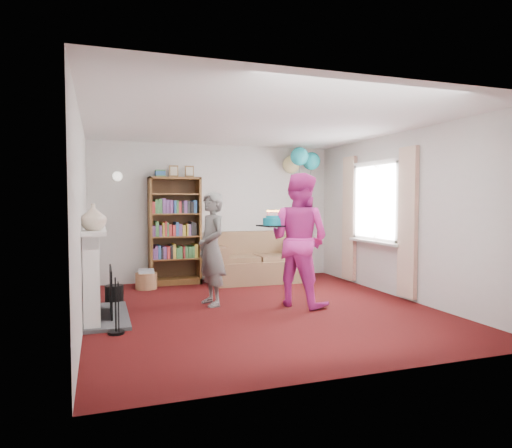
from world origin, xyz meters
name	(u,v)px	position (x,y,z in m)	size (l,w,h in m)	color
ground	(261,309)	(0.00, 0.00, 0.00)	(5.00, 5.00, 0.00)	#35080A
wall_back	(216,212)	(0.00, 2.51, 1.25)	(4.50, 0.02, 2.50)	silver
wall_left	(81,219)	(-2.26, 0.00, 1.25)	(0.02, 5.00, 2.50)	silver
wall_right	(402,215)	(2.26, 0.00, 1.25)	(0.02, 5.00, 2.50)	silver
ceiling	(261,123)	(0.00, 0.00, 2.50)	(4.50, 5.00, 0.01)	white
fireplace	(97,278)	(-2.09, 0.19, 0.51)	(0.55, 1.80, 1.12)	#3F3F42
window_bay	(376,217)	(2.21, 0.60, 1.20)	(0.14, 2.02, 2.20)	white
wall_sconce	(117,176)	(-1.75, 2.36, 1.88)	(0.16, 0.23, 0.16)	gold
bookcase	(174,231)	(-0.80, 2.30, 0.92)	(0.89, 0.42, 2.09)	#472B14
sofa	(254,263)	(0.61, 2.07, 0.34)	(1.69, 0.89, 0.89)	brown
wicker_basket	(146,280)	(-1.33, 1.94, 0.15)	(0.36, 0.36, 0.33)	#956845
person_striped	(212,249)	(-0.57, 0.44, 0.79)	(0.58, 0.38, 1.59)	black
person_magenta	(299,240)	(0.59, 0.04, 0.92)	(0.90, 0.70, 1.85)	#C22688
birthday_cake	(274,222)	(0.24, 0.13, 1.18)	(0.37, 0.37, 0.22)	black
balloons	(301,161)	(1.56, 2.14, 2.22)	(0.67, 0.72, 1.79)	#3F3F3F
mantel_vase	(93,217)	(-2.12, -0.15, 1.28)	(0.30, 0.30, 0.31)	beige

